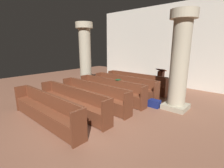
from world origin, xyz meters
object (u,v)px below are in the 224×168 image
Objects in this scene: pew_row_2 at (110,89)px; kneeler_box_navy at (154,103)px; pew_row_0 at (136,82)px; pew_row_3 at (93,94)px; lectern at (161,80)px; pew_row_5 at (45,108)px; pillar_aisle_side at (180,60)px; hymn_book at (118,80)px; pillar_far_side at (85,55)px; pew_row_4 at (72,100)px; pew_row_1 at (124,85)px.

kneeler_box_navy is (1.84, 0.48, -0.34)m from pew_row_2.
pew_row_3 is (0.00, -2.90, 0.00)m from pew_row_0.
pew_row_0 is 1.94m from pew_row_2.
pew_row_3 is 4.26m from lectern.
pew_row_5 is 4.70m from pillar_aisle_side.
pew_row_2 is at bearing -165.40° from kneeler_box_navy.
hymn_book reaches higher than kneeler_box_navy.
pillar_far_side is (-2.45, 0.70, 1.32)m from pew_row_2.
pew_row_4 is at bearing -90.00° from pew_row_0.
pillar_far_side is at bearing -153.20° from pew_row_0.
pillar_far_side reaches higher than hymn_book.
pew_row_2 is 1.93m from kneeler_box_navy.
pew_row_4 reaches higher than kneeler_box_navy.
kneeler_box_navy is (1.84, 2.41, -0.34)m from pew_row_4.
pew_row_3 is 18.53× the size of hymn_book.
pew_row_3 is 1.00× the size of pew_row_4.
hymn_book is at bearing -163.38° from pillar_aisle_side.
pillar_aisle_side is 2.49m from hymn_book.
pew_row_1 is at bearing 90.00° from pew_row_3.
pew_row_2 is 18.53× the size of hymn_book.
pillar_aisle_side reaches higher than pew_row_4.
pew_row_5 is (0.00, -4.84, 0.00)m from pew_row_0.
pew_row_0 is 18.53× the size of hymn_book.
pew_row_4 is 0.99× the size of pillar_aisle_side.
kneeler_box_navy is (4.28, -0.22, -1.66)m from pillar_far_side.
hymn_book is (0.28, -1.74, 0.42)m from pew_row_0.
pew_row_5 is 0.99× the size of pillar_aisle_side.
lectern is at bearing 81.68° from pew_row_4.
pillar_far_side reaches higher than kneeler_box_navy.
pew_row_3 is at bearing 90.00° from pew_row_5.
pillar_aisle_side is 8.25× the size of kneeler_box_navy.
pew_row_2 is 0.99× the size of pillar_far_side.
lectern is 5.90× the size of hymn_book.
pew_row_0 is at bearing 141.55° from kneeler_box_navy.
pillar_aisle_side is (2.50, 0.85, 1.32)m from pew_row_2.
pew_row_2 is (0.00, -1.94, 0.00)m from pew_row_0.
pillar_far_side is (-2.45, -1.24, 1.32)m from pew_row_0.
kneeler_box_navy is at bearing 61.51° from pew_row_5.
lectern is 2.59× the size of kneeler_box_navy.
hymn_book is (-2.22, -0.66, -0.90)m from pillar_aisle_side.
pew_row_2 is 1.94m from pew_row_4.
pew_row_2 is 8.13× the size of kneeler_box_navy.
pew_row_0 is 3.04m from pillar_far_side.
pew_row_1 is at bearing -90.00° from pew_row_0.
pew_row_5 is at bearing -90.00° from pew_row_2.
pillar_aisle_side is at bearing 56.38° from pew_row_5.
pew_row_5 is at bearing -90.00° from pew_row_1.
pew_row_5 is (0.00, -0.97, 0.00)m from pew_row_4.
pillar_aisle_side and pillar_far_side have the same top height.
kneeler_box_navy is at bearing 38.23° from pew_row_3.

